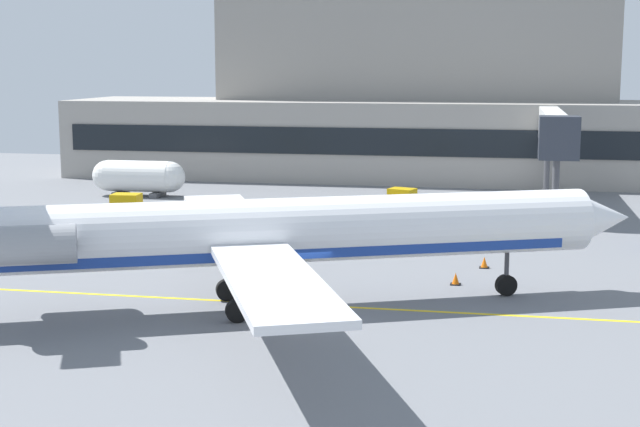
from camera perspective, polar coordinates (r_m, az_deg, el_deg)
name	(u,v)px	position (r m, az deg, el deg)	size (l,w,h in m)	color
ground	(296,319)	(36.44, -1.49, -6.52)	(120.00, 120.00, 0.11)	slate
terminal_building	(425,96)	(81.51, 6.48, 7.20)	(63.26, 12.88, 18.64)	gray
jet_bridge_west	(554,131)	(65.25, 14.14, 4.92)	(2.40, 17.01, 6.69)	silver
regional_jet	(252,233)	(37.06, -4.17, -1.18)	(30.86, 24.25, 8.42)	white
baggage_tug	(399,209)	(57.16, 4.85, 0.27)	(2.76, 3.32, 2.22)	#E5B20C
pushback_tractor	(137,213)	(56.71, -11.15, 0.02)	(4.26, 1.97, 2.12)	#E5B20C
fuel_tank	(139,176)	(70.78, -11.07, 2.25)	(7.20, 2.38, 2.68)	white
safety_cone_alpha	(338,319)	(35.33, 1.13, -6.52)	(0.47, 0.47, 0.55)	orange
safety_cone_bravo	(456,279)	(42.21, 8.32, -4.01)	(0.47, 0.47, 0.55)	orange
safety_cone_charlie	(484,263)	(45.85, 10.05, -3.00)	(0.47, 0.47, 0.55)	orange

